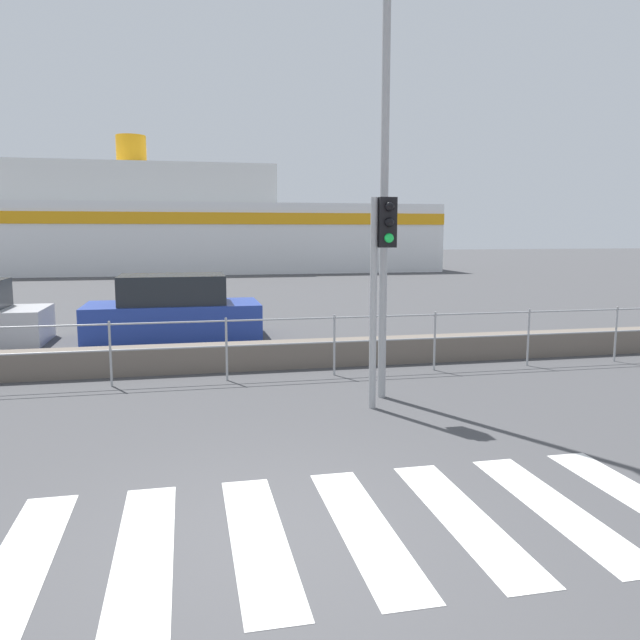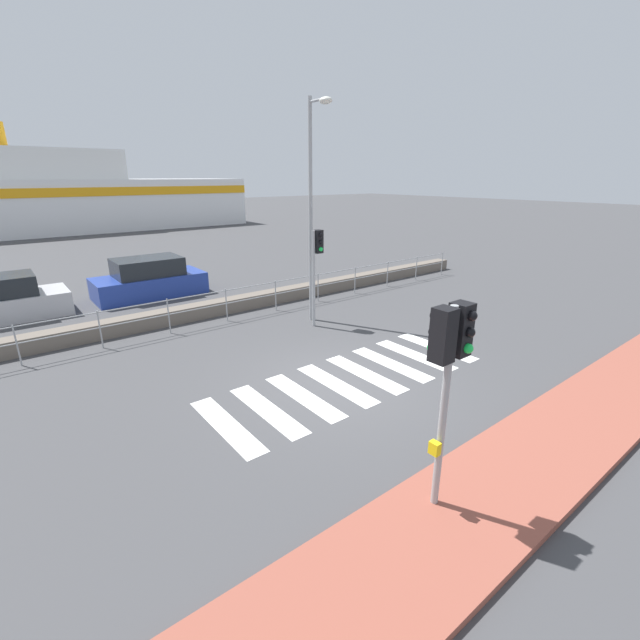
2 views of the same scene
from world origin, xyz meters
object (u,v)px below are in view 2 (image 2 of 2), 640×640
at_px(traffic_light_near, 449,356).
at_px(streetlamp, 314,192).
at_px(ferry_boat, 49,198).
at_px(traffic_light_far, 316,257).
at_px(parked_car_blue, 149,280).

distance_m(traffic_light_near, streetlamp, 8.63).
relative_size(traffic_light_near, ferry_boat, 0.10).
bearing_deg(traffic_light_far, streetlamp, 62.30).
bearing_deg(parked_car_blue, traffic_light_far, -66.45).
xyz_separation_m(traffic_light_far, parked_car_blue, (-2.96, 6.79, -1.53)).
xyz_separation_m(streetlamp, parked_car_blue, (-3.17, 6.38, -3.38)).
relative_size(streetlamp, ferry_boat, 0.22).
height_order(traffic_light_near, ferry_boat, ferry_boat).
bearing_deg(traffic_light_far, ferry_boat, 94.84).
height_order(ferry_boat, parked_car_blue, ferry_boat).
bearing_deg(ferry_boat, parked_car_blue, -90.47).
bearing_deg(streetlamp, traffic_light_far, -117.70).
distance_m(traffic_light_near, traffic_light_far, 8.01).
distance_m(traffic_light_far, ferry_boat, 32.57).
xyz_separation_m(ferry_boat, parked_car_blue, (-0.21, -25.67, -2.13)).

